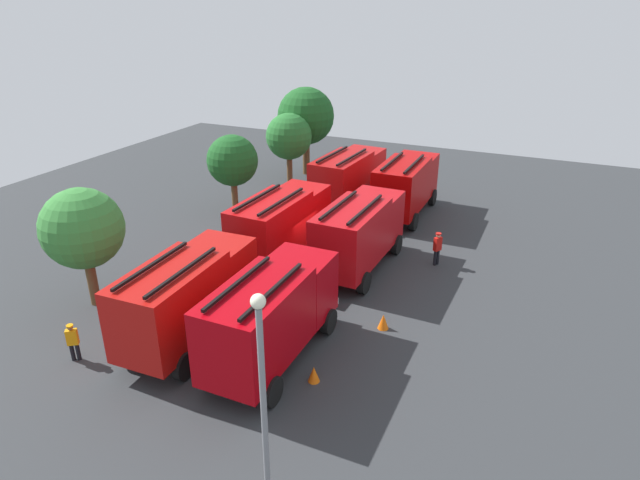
% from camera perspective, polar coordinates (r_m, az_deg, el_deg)
% --- Properties ---
extents(ground_plane, '(54.25, 54.25, 0.00)m').
position_cam_1_polar(ground_plane, '(29.22, 0.00, -2.51)').
color(ground_plane, '#2D3033').
extents(fire_truck_0, '(7.21, 2.77, 3.88)m').
position_cam_1_polar(fire_truck_0, '(20.87, -5.08, -7.55)').
color(fire_truck_0, '#AB030B').
rests_on(fire_truck_0, ground).
extents(fire_truck_1, '(7.26, 2.90, 3.88)m').
position_cam_1_polar(fire_truck_1, '(27.86, 4.10, 0.93)').
color(fire_truck_1, '#B70B10').
rests_on(fire_truck_1, ground).
extents(fire_truck_2, '(7.21, 2.77, 3.88)m').
position_cam_1_polar(fire_truck_2, '(35.48, 8.97, 5.83)').
color(fire_truck_2, '#AA0504').
rests_on(fire_truck_2, ground).
extents(fire_truck_3, '(7.28, 2.94, 3.88)m').
position_cam_1_polar(fire_truck_3, '(22.63, -13.62, -5.50)').
color(fire_truck_3, '#AE100C').
rests_on(fire_truck_3, ground).
extents(fire_truck_4, '(7.28, 2.95, 3.88)m').
position_cam_1_polar(fire_truck_4, '(28.87, -4.11, 1.78)').
color(fire_truck_4, '#B90B0C').
rests_on(fire_truck_4, ground).
extents(fire_truck_5, '(7.33, 3.10, 3.88)m').
position_cam_1_polar(fire_truck_5, '(36.55, 2.99, 6.64)').
color(fire_truck_5, '#AC0D0D').
rests_on(fire_truck_5, ground).
extents(firefighter_0, '(0.48, 0.42, 1.82)m').
position_cam_1_polar(firefighter_0, '(29.37, 12.14, -0.71)').
color(firefighter_0, black).
rests_on(firefighter_0, ground).
extents(firefighter_1, '(0.44, 0.48, 1.60)m').
position_cam_1_polar(firefighter_1, '(23.51, -24.37, -9.55)').
color(firefighter_1, black).
rests_on(firefighter_1, ground).
extents(firefighter_2, '(0.46, 0.47, 1.60)m').
position_cam_1_polar(firefighter_2, '(32.82, -7.39, 2.05)').
color(firefighter_2, black).
rests_on(firefighter_2, ground).
extents(tree_0, '(3.61, 3.61, 5.59)m').
position_cam_1_polar(tree_0, '(26.09, -23.54, 1.07)').
color(tree_0, brown).
rests_on(tree_0, ground).
extents(tree_1, '(3.30, 3.30, 5.11)m').
position_cam_1_polar(tree_1, '(35.84, -9.12, 8.16)').
color(tree_1, brown).
rests_on(tree_1, ground).
extents(tree_2, '(3.42, 3.42, 5.30)m').
position_cam_1_polar(tree_2, '(41.30, -3.26, 10.70)').
color(tree_2, brown).
rests_on(tree_2, ground).
extents(tree_3, '(4.40, 4.40, 6.82)m').
position_cam_1_polar(tree_3, '(43.37, -1.48, 12.76)').
color(tree_3, brown).
rests_on(tree_3, ground).
extents(traffic_cone_0, '(0.48, 0.48, 0.68)m').
position_cam_1_polar(traffic_cone_0, '(23.79, 6.62, -8.44)').
color(traffic_cone_0, '#F2600C').
rests_on(traffic_cone_0, ground).
extents(traffic_cone_1, '(0.45, 0.45, 0.64)m').
position_cam_1_polar(traffic_cone_1, '(20.76, -0.65, -13.80)').
color(traffic_cone_1, '#F2600C').
rests_on(traffic_cone_1, ground).
extents(traffic_cone_2, '(0.40, 0.40, 0.57)m').
position_cam_1_polar(traffic_cone_2, '(26.84, -14.17, -5.18)').
color(traffic_cone_2, '#F2600C').
rests_on(traffic_cone_2, ground).
extents(lamppost, '(0.36, 0.36, 7.11)m').
position_cam_1_polar(lamppost, '(13.77, -5.92, -16.48)').
color(lamppost, slate).
rests_on(lamppost, ground).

